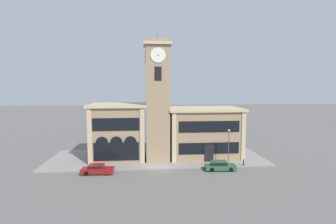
{
  "coord_description": "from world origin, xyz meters",
  "views": [
    {
      "loc": [
        -2.29,
        -38.91,
        12.5
      ],
      "look_at": [
        1.59,
        3.09,
        8.55
      ],
      "focal_mm": 28.0,
      "sensor_mm": 36.0,
      "label": 1
    }
  ],
  "objects_px": {
    "parked_car_mid": "(220,165)",
    "street_lamp": "(229,142)",
    "parked_car_near": "(97,169)",
    "bollard": "(244,162)"
  },
  "relations": [
    {
      "from": "parked_car_mid",
      "to": "street_lamp",
      "type": "bearing_deg",
      "value": 47.73
    },
    {
      "from": "parked_car_mid",
      "to": "street_lamp",
      "type": "relative_size",
      "value": 0.8
    },
    {
      "from": "parked_car_mid",
      "to": "parked_car_near",
      "type": "bearing_deg",
      "value": -176.95
    },
    {
      "from": "parked_car_mid",
      "to": "bollard",
      "type": "xyz_separation_m",
      "value": [
        4.3,
        1.48,
        -0.08
      ]
    },
    {
      "from": "parked_car_near",
      "to": "street_lamp",
      "type": "xyz_separation_m",
      "value": [
        20.14,
        1.93,
        3.22
      ]
    },
    {
      "from": "parked_car_near",
      "to": "bollard",
      "type": "distance_m",
      "value": 22.54
    },
    {
      "from": "street_lamp",
      "to": "bollard",
      "type": "bearing_deg",
      "value": -10.76
    },
    {
      "from": "parked_car_mid",
      "to": "bollard",
      "type": "height_order",
      "value": "parked_car_mid"
    },
    {
      "from": "bollard",
      "to": "parked_car_near",
      "type": "bearing_deg",
      "value": -176.24
    },
    {
      "from": "parked_car_mid",
      "to": "bollard",
      "type": "relative_size",
      "value": 4.38
    }
  ]
}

